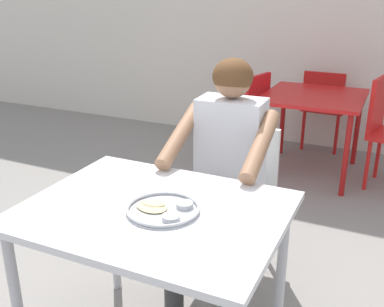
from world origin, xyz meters
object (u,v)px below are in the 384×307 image
at_px(chair_red_left, 246,113).
at_px(chair_foreground, 236,187).
at_px(table_foreground, 155,227).
at_px(diner_foreground, 225,159).
at_px(table_background_red, 314,104).
at_px(chair_red_far, 324,104).
at_px(thali_tray, 163,209).

bearing_deg(chair_red_left, chair_foreground, -73.16).
distance_m(table_foreground, chair_red_left, 2.48).
distance_m(diner_foreground, table_background_red, 1.82).
distance_m(chair_foreground, chair_red_far, 2.25).
height_order(thali_tray, chair_red_far, chair_red_far).
relative_size(table_foreground, diner_foreground, 0.82).
height_order(table_foreground, chair_red_left, chair_red_left).
bearing_deg(table_background_red, chair_foreground, -94.18).
relative_size(thali_tray, chair_red_far, 0.36).
bearing_deg(table_background_red, chair_red_left, -178.41).
bearing_deg(chair_red_left, thali_tray, -78.84).
distance_m(chair_red_left, chair_red_far, 0.89).
bearing_deg(chair_foreground, table_foreground, -92.99).
relative_size(thali_tray, table_background_red, 0.33).
distance_m(chair_foreground, table_background_red, 1.60).
xyz_separation_m(chair_foreground, chair_red_far, (0.11, 2.25, -0.01)).
height_order(table_foreground, diner_foreground, diner_foreground).
relative_size(table_background_red, chair_red_far, 1.09).
xyz_separation_m(chair_foreground, chair_red_left, (-0.48, 1.58, -0.01)).
xyz_separation_m(thali_tray, chair_red_left, (-0.48, 2.44, -0.28)).
distance_m(thali_tray, chair_red_far, 3.13).
bearing_deg(chair_foreground, chair_red_far, 87.27).
distance_m(thali_tray, table_background_red, 2.47).
relative_size(chair_foreground, table_background_red, 0.94).
height_order(table_background_red, chair_red_far, chair_red_far).
distance_m(thali_tray, chair_foreground, 0.91).
bearing_deg(chair_red_far, chair_foreground, -92.73).
height_order(table_foreground, table_background_red, table_foreground).
distance_m(table_foreground, thali_tray, 0.11).
distance_m(chair_foreground, chair_red_left, 1.65).
height_order(chair_red_left, chair_red_far, chair_red_left).
distance_m(thali_tray, chair_red_left, 2.51).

